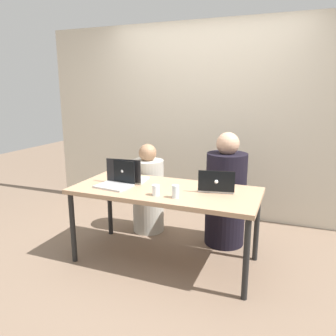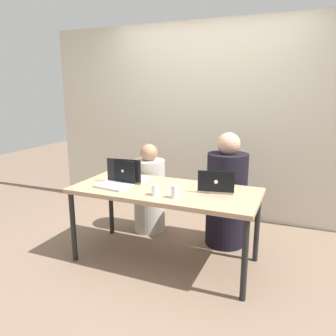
% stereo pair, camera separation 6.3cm
% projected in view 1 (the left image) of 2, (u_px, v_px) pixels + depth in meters
% --- Properties ---
extents(ground_plane, '(12.00, 12.00, 0.00)m').
position_uv_depth(ground_plane, '(165.00, 260.00, 3.21)').
color(ground_plane, '#77614F').
extents(back_wall, '(4.50, 0.10, 2.45)m').
position_uv_depth(back_wall, '(206.00, 122.00, 4.21)').
color(back_wall, beige).
rests_on(back_wall, ground).
extents(desk, '(1.73, 0.77, 0.73)m').
position_uv_depth(desk, '(165.00, 195.00, 3.05)').
color(desk, tan).
rests_on(desk, ground).
extents(person_on_left, '(0.41, 0.41, 1.03)m').
position_uv_depth(person_on_left, '(148.00, 193.00, 3.80)').
color(person_on_left, '#B7B3A6').
rests_on(person_on_left, ground).
extents(person_on_right, '(0.47, 0.47, 1.21)m').
position_uv_depth(person_on_right, '(226.00, 196.00, 3.46)').
color(person_on_right, black).
rests_on(person_on_right, ground).
extents(laptop_back_right, '(0.35, 0.27, 0.20)m').
position_uv_depth(laptop_back_right, '(216.00, 186.00, 2.95)').
color(laptop_back_right, silver).
rests_on(laptop_back_right, desk).
extents(laptop_back_left, '(0.38, 0.30, 0.24)m').
position_uv_depth(laptop_back_left, '(127.00, 176.00, 3.27)').
color(laptop_back_left, silver).
rests_on(laptop_back_left, desk).
extents(laptop_front_left, '(0.34, 0.29, 0.24)m').
position_uv_depth(laptop_front_left, '(116.00, 181.00, 3.11)').
color(laptop_front_left, '#B3B2B3').
rests_on(laptop_front_left, desk).
extents(water_glass_center, '(0.06, 0.06, 0.09)m').
position_uv_depth(water_glass_center, '(156.00, 191.00, 2.83)').
color(water_glass_center, white).
rests_on(water_glass_center, desk).
extents(water_glass_right, '(0.06, 0.06, 0.11)m').
position_uv_depth(water_glass_right, '(175.00, 192.00, 2.77)').
color(water_glass_right, silver).
rests_on(water_glass_right, desk).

